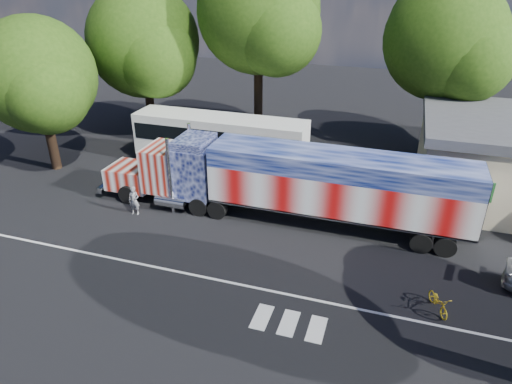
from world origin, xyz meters
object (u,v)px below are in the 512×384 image
(coach_bus, at_px, (220,141))
(tree_w_a, at_px, (39,76))
(tree_nw_a, at_px, (145,42))
(semi_truck, at_px, (290,181))
(bicycle, at_px, (438,302))
(tree_n_mid, at_px, (260,13))
(tree_ne_a, at_px, (447,41))
(woman, at_px, (134,201))

(coach_bus, bearing_deg, tree_w_a, -159.00)
(tree_w_a, xyz_separation_m, tree_nw_a, (3.46, 8.32, 1.19))
(semi_truck, relative_size, bicycle, 13.19)
(tree_n_mid, xyz_separation_m, tree_ne_a, (13.54, 1.85, -1.70))
(coach_bus, distance_m, woman, 8.95)
(tree_n_mid, bearing_deg, tree_w_a, -142.17)
(tree_n_mid, bearing_deg, tree_nw_a, -170.59)
(tree_nw_a, bearing_deg, coach_bus, -26.70)
(tree_n_mid, height_order, tree_w_a, tree_n_mid)
(tree_n_mid, distance_m, tree_ne_a, 13.77)
(woman, height_order, tree_ne_a, tree_ne_a)
(bicycle, bearing_deg, tree_n_mid, 104.06)
(bicycle, bearing_deg, semi_truck, 120.87)
(tree_ne_a, bearing_deg, tree_nw_a, -171.55)
(woman, height_order, bicycle, woman)
(tree_n_mid, relative_size, tree_ne_a, 1.15)
(semi_truck, relative_size, tree_w_a, 2.08)
(woman, distance_m, bicycle, 17.64)
(semi_truck, height_order, tree_w_a, tree_w_a)
(tree_ne_a, bearing_deg, tree_n_mid, -172.21)
(tree_ne_a, distance_m, tree_nw_a, 23.03)
(coach_bus, distance_m, bicycle, 19.44)
(tree_nw_a, bearing_deg, semi_truck, -34.82)
(tree_nw_a, bearing_deg, tree_ne_a, 8.45)
(bicycle, relative_size, tree_ne_a, 0.13)
(coach_bus, height_order, woman, coach_bus)
(semi_truck, height_order, woman, semi_truck)
(coach_bus, distance_m, tree_nw_a, 10.72)
(woman, bearing_deg, bicycle, -18.36)
(tree_w_a, relative_size, tree_ne_a, 0.83)
(semi_truck, bearing_deg, bicycle, -35.12)
(semi_truck, relative_size, tree_nw_a, 1.79)
(semi_truck, distance_m, bicycle, 10.27)
(tree_n_mid, distance_m, tree_w_a, 16.44)
(coach_bus, xyz_separation_m, tree_nw_a, (-7.88, 3.97, 6.08))
(tree_ne_a, height_order, tree_nw_a, tree_ne_a)
(semi_truck, relative_size, tree_ne_a, 1.72)
(bicycle, distance_m, tree_w_a, 28.31)
(coach_bus, xyz_separation_m, woman, (-2.15, -8.62, -1.04))
(bicycle, bearing_deg, coach_bus, 117.33)
(tree_n_mid, bearing_deg, coach_bus, -103.74)
(semi_truck, xyz_separation_m, tree_n_mid, (-5.55, 11.81, 7.91))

